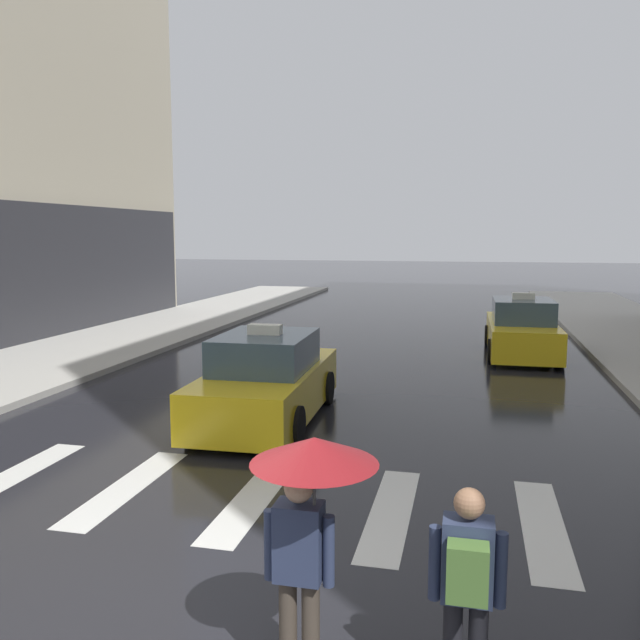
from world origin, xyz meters
TOP-DOWN VIEW (x-y plane):
  - ground_plane at (0.00, 0.00)m, footprint 160.00×160.00m
  - crosswalk_markings at (-0.00, 3.00)m, footprint 11.30×2.80m
  - taxi_lead at (-0.93, 6.52)m, footprint 2.02×4.58m
  - taxi_second at (4.12, 14.32)m, footprint 1.96×4.55m
  - pedestrian_with_umbrella at (1.56, -0.21)m, footprint 0.96×0.96m
  - pedestrian_with_backpack at (2.72, -0.24)m, footprint 0.55×0.43m

SIDE VIEW (x-z plane):
  - ground_plane at x=0.00m, z-range 0.00..0.00m
  - crosswalk_markings at x=0.00m, z-range 0.00..0.01m
  - taxi_lead at x=-0.93m, z-range -0.18..1.63m
  - taxi_second at x=4.12m, z-range -0.18..1.63m
  - pedestrian_with_backpack at x=2.72m, z-range 0.15..1.80m
  - pedestrian_with_umbrella at x=1.56m, z-range 0.55..2.49m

